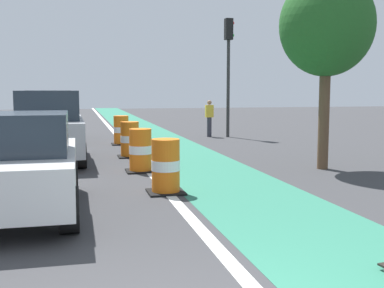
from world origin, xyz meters
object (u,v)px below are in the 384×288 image
traffic_barrel_mid (140,151)px  pedestrian_crossing (209,117)px  traffic_barrel_back (130,140)px  street_tree_sidewalk (327,26)px  traffic_light_corner (229,56)px  traffic_barrel_front (166,167)px  parked_suv_second (50,126)px  parked_suv_third (49,116)px  traffic_barrel_far (121,130)px  parked_sedan_nearest (18,165)px

traffic_barrel_mid → pedestrian_crossing: pedestrian_crossing is taller
traffic_barrel_back → street_tree_sidewalk: (4.68, -3.40, 3.14)m
traffic_light_corner → street_tree_sidewalk: 8.82m
traffic_barrel_front → street_tree_sidewalk: size_ratio=0.22×
traffic_barrel_front → traffic_light_corner: 12.19m
traffic_barrel_front → traffic_light_corner: (4.75, 10.83, 2.97)m
parked_suv_second → parked_suv_third: bearing=93.1°
traffic_barrel_front → traffic_barrel_far: same height
traffic_barrel_far → traffic_light_corner: size_ratio=0.21×
parked_sedan_nearest → street_tree_sidewalk: bearing=23.7°
traffic_barrel_mid → traffic_barrel_back: same height
traffic_light_corner → traffic_barrel_back: bearing=-132.0°
parked_suv_second → traffic_light_corner: (7.21, 5.89, 2.47)m
parked_suv_third → traffic_barrel_far: parked_suv_third is taller
pedestrian_crossing → traffic_barrel_mid: bearing=-116.1°
parked_suv_third → traffic_light_corner: bearing=0.3°
traffic_light_corner → pedestrian_crossing: 2.76m
traffic_barrel_back → pedestrian_crossing: size_ratio=0.68×
traffic_barrel_mid → traffic_light_corner: 9.98m
parked_sedan_nearest → traffic_barrel_front: bearing=23.4°
parked_sedan_nearest → traffic_barrel_front: (2.67, 1.15, -0.30)m
traffic_barrel_back → pedestrian_crossing: pedestrian_crossing is taller
parked_sedan_nearest → parked_suv_third: parked_suv_third is taller
traffic_barrel_back → traffic_light_corner: size_ratio=0.21×
traffic_barrel_mid → traffic_barrel_far: 6.27m
parked_sedan_nearest → traffic_light_corner: traffic_light_corner is taller
traffic_barrel_back → street_tree_sidewalk: 6.58m
traffic_barrel_mid → traffic_barrel_far: same height
parked_suv_second → traffic_light_corner: traffic_light_corner is taller
street_tree_sidewalk → traffic_light_corner: bearing=88.7°
traffic_barrel_back → traffic_barrel_far: 3.52m
parked_sedan_nearest → parked_suv_second: (0.20, 6.10, 0.20)m
traffic_barrel_far → street_tree_sidewalk: bearing=-56.3°
parked_sedan_nearest → traffic_light_corner: 14.34m
street_tree_sidewalk → parked_sedan_nearest: bearing=-156.3°
traffic_barrel_far → parked_sedan_nearest: bearing=-104.4°
parked_suv_second → pedestrian_crossing: (6.43, 6.15, -0.17)m
parked_suv_second → traffic_barrel_far: 4.67m
traffic_barrel_back → traffic_barrel_far: same height
parked_suv_third → traffic_barrel_mid: size_ratio=4.30×
parked_suv_second → traffic_barrel_mid: size_ratio=4.25×
parked_suv_second → parked_suv_third: (-0.32, 5.85, 0.00)m
parked_sedan_nearest → traffic_barrel_front: 2.92m
traffic_barrel_front → traffic_barrel_back: bearing=91.4°
traffic_barrel_far → street_tree_sidewalk: street_tree_sidewalk is taller
traffic_barrel_front → traffic_barrel_back: (-0.14, 5.41, 0.00)m
parked_suv_third → traffic_barrel_far: (2.70, -1.86, -0.50)m
traffic_barrel_far → parked_suv_third: bearing=145.5°
parked_suv_second → pedestrian_crossing: size_ratio=2.88×
parked_suv_third → street_tree_sidewalk: (7.33, -8.78, 2.63)m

